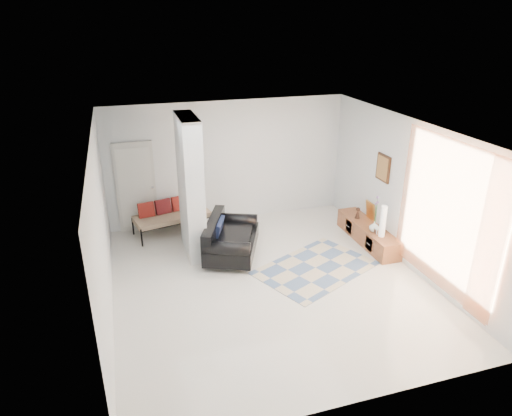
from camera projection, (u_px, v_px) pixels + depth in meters
name	position (u px, v px, depth m)	size (l,w,h in m)	color
floor	(269.00, 282.00, 8.34)	(6.00, 6.00, 0.00)	silver
ceiling	(271.00, 131.00, 7.25)	(6.00, 6.00, 0.00)	white
wall_back	(228.00, 162.00, 10.44)	(6.00, 6.00, 0.00)	silver
wall_front	(355.00, 312.00, 5.15)	(6.00, 6.00, 0.00)	silver
wall_left	(102.00, 232.00, 7.05)	(6.00, 6.00, 0.00)	silver
wall_right	(409.00, 195.00, 8.54)	(6.00, 6.00, 0.00)	silver
partition_column	(191.00, 187.00, 8.91)	(0.35, 1.20, 2.80)	silver
hallway_door	(136.00, 187.00, 9.98)	(0.85, 0.06, 2.04)	beige
curtain	(446.00, 217.00, 7.48)	(2.55, 2.55, 0.00)	#F77D41
wall_art	(383.00, 168.00, 9.22)	(0.04, 0.45, 0.55)	#3E2111
media_console	(368.00, 233.00, 9.73)	(0.45, 1.96, 0.80)	brown
loveseat	(229.00, 239.00, 9.16)	(1.46, 1.81, 0.76)	silver
daybed	(171.00, 215.00, 10.10)	(1.75, 1.03, 0.77)	black
area_rug	(315.00, 268.00, 8.78)	(2.20, 1.47, 0.01)	#C2B394
cylinder_lamp	(383.00, 221.00, 9.05)	(0.12, 0.12, 0.65)	silver
bronze_figurine	(358.00, 213.00, 9.95)	(0.12, 0.12, 0.24)	black
vase	(374.00, 226.00, 9.34)	(0.21, 0.21, 0.22)	white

